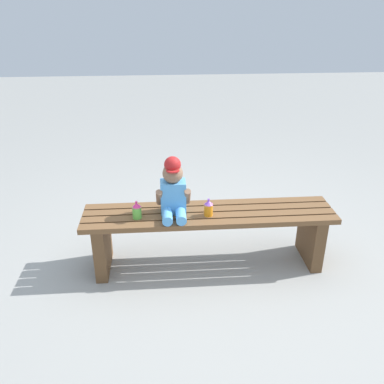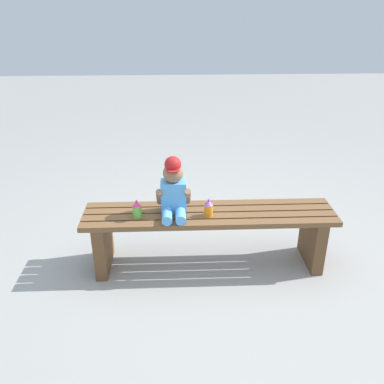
{
  "view_description": "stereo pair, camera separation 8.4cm",
  "coord_description": "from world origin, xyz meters",
  "px_view_note": "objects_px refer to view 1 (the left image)",
  "views": [
    {
      "loc": [
        -0.31,
        -2.48,
        1.77
      ],
      "look_at": [
        -0.12,
        -0.05,
        0.61
      ],
      "focal_mm": 38.44,
      "sensor_mm": 36.0,
      "label": 1
    },
    {
      "loc": [
        -0.23,
        -2.49,
        1.77
      ],
      "look_at": [
        -0.12,
        -0.05,
        0.61
      ],
      "focal_mm": 38.44,
      "sensor_mm": 36.0,
      "label": 2
    }
  ],
  "objects_px": {
    "park_bench": "(209,228)",
    "sippy_cup_left": "(137,210)",
    "sippy_cup_right": "(208,208)",
    "child_figure": "(173,190)"
  },
  "relations": [
    {
      "from": "park_bench",
      "to": "sippy_cup_left",
      "type": "relative_size",
      "value": 14.0
    },
    {
      "from": "park_bench",
      "to": "sippy_cup_left",
      "type": "height_order",
      "value": "sippy_cup_left"
    },
    {
      "from": "park_bench",
      "to": "sippy_cup_right",
      "type": "relative_size",
      "value": 14.0
    },
    {
      "from": "park_bench",
      "to": "sippy_cup_left",
      "type": "distance_m",
      "value": 0.53
    },
    {
      "from": "child_figure",
      "to": "sippy_cup_left",
      "type": "bearing_deg",
      "value": -168.47
    },
    {
      "from": "sippy_cup_right",
      "to": "sippy_cup_left",
      "type": "bearing_deg",
      "value": 180.0
    },
    {
      "from": "sippy_cup_left",
      "to": "sippy_cup_right",
      "type": "distance_m",
      "value": 0.48
    },
    {
      "from": "sippy_cup_right",
      "to": "park_bench",
      "type": "bearing_deg",
      "value": 76.9
    },
    {
      "from": "sippy_cup_left",
      "to": "sippy_cup_right",
      "type": "bearing_deg",
      "value": 0.0
    },
    {
      "from": "child_figure",
      "to": "sippy_cup_right",
      "type": "height_order",
      "value": "child_figure"
    }
  ]
}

